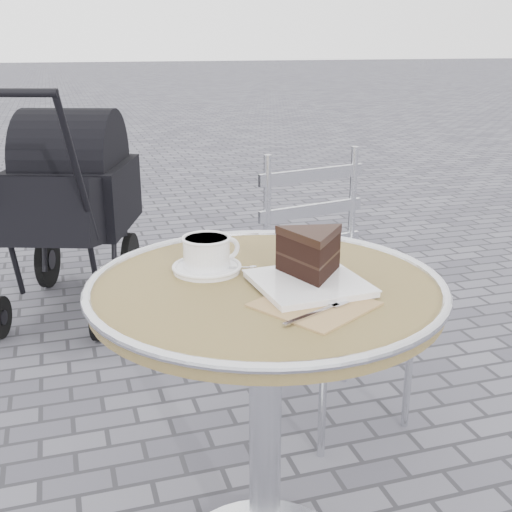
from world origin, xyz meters
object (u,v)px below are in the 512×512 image
object	(u,v)px
cake_plate_set	(311,260)
cafe_table	(266,357)
bistro_chair	(323,256)
baby_stroller	(68,209)
cappuccino_set	(208,256)

from	to	relation	value
cake_plate_set	cafe_table	bearing A→B (deg)	157.66
cake_plate_set	bistro_chair	world-z (taller)	bistro_chair
bistro_chair	baby_stroller	size ratio (longest dim) A/B	0.79
cake_plate_set	baby_stroller	xyz separation A→B (m)	(-0.44, 1.84, -0.31)
cappuccino_set	bistro_chair	size ratio (longest dim) A/B	0.19
cake_plate_set	bistro_chair	xyz separation A→B (m)	(0.33, 0.69, -0.25)
cafe_table	baby_stroller	xyz separation A→B (m)	(-0.35, 1.81, -0.10)
bistro_chair	baby_stroller	world-z (taller)	baby_stroller
cappuccino_set	baby_stroller	distance (m)	1.75
cafe_table	cake_plate_set	distance (m)	0.23
cafe_table	baby_stroller	world-z (taller)	baby_stroller
cafe_table	bistro_chair	world-z (taller)	bistro_chair
bistro_chair	cake_plate_set	bearing A→B (deg)	-126.96
cappuccino_set	baby_stroller	bearing A→B (deg)	86.37
cappuccino_set	cake_plate_set	xyz separation A→B (m)	(0.18, -0.14, 0.02)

